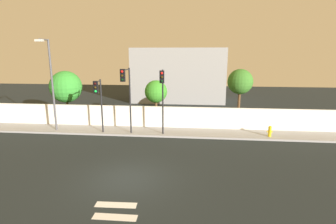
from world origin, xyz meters
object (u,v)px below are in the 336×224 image
at_px(traffic_light_left, 162,89).
at_px(fire_hydrant, 270,131).
at_px(street_lamp_curbside, 51,79).
at_px(traffic_light_right, 126,87).
at_px(traffic_light_center, 98,95).
at_px(roadside_tree_leftmost, 66,87).
at_px(roadside_tree_midright, 240,82).
at_px(roadside_tree_midleft, 156,92).

height_order(traffic_light_left, fire_hydrant, traffic_light_left).
xyz_separation_m(traffic_light_left, street_lamp_curbside, (-8.99, 0.53, 0.60)).
distance_m(traffic_light_left, traffic_light_right, 2.68).
height_order(traffic_light_center, roadside_tree_leftmost, roadside_tree_leftmost).
relative_size(fire_hydrant, roadside_tree_leftmost, 0.18).
bearing_deg(roadside_tree_midright, street_lamp_curbside, -167.61).
xyz_separation_m(traffic_light_center, roadside_tree_midright, (11.17, 4.12, 0.66)).
xyz_separation_m(roadside_tree_leftmost, roadside_tree_midleft, (8.44, 0.00, -0.34)).
bearing_deg(traffic_light_left, traffic_light_right, -174.30).
distance_m(traffic_light_right, street_lamp_curbside, 6.39).
bearing_deg(roadside_tree_midleft, traffic_light_center, -132.78).
bearing_deg(fire_hydrant, roadside_tree_midleft, 160.68).
xyz_separation_m(traffic_light_right, fire_hydrant, (10.85, 0.91, -3.31)).
height_order(fire_hydrant, roadside_tree_midright, roadside_tree_midright).
xyz_separation_m(fire_hydrant, roadside_tree_midleft, (-9.25, 3.24, 2.39)).
height_order(traffic_light_right, roadside_tree_midleft, traffic_light_right).
height_order(street_lamp_curbside, fire_hydrant, street_lamp_curbside).
distance_m(fire_hydrant, roadside_tree_leftmost, 18.19).
relative_size(street_lamp_curbside, roadside_tree_midright, 1.44).
relative_size(traffic_light_left, roadside_tree_leftmost, 1.05).
xyz_separation_m(traffic_light_center, traffic_light_right, (2.21, -0.04, 0.62)).
distance_m(traffic_light_center, roadside_tree_midleft, 5.62).
height_order(street_lamp_curbside, roadside_tree_midright, street_lamp_curbside).
height_order(traffic_light_left, roadside_tree_midleft, traffic_light_left).
distance_m(traffic_light_center, roadside_tree_leftmost, 6.20).
xyz_separation_m(traffic_light_left, fire_hydrant, (8.19, 0.65, -3.20)).
bearing_deg(roadside_tree_leftmost, traffic_light_left, -22.27).
distance_m(traffic_light_right, roadside_tree_midright, 9.88).
xyz_separation_m(traffic_light_left, traffic_light_center, (-4.87, -0.23, -0.51)).
bearing_deg(roadside_tree_midleft, traffic_light_left, -74.76).
bearing_deg(street_lamp_curbside, traffic_light_right, -7.19).
height_order(traffic_light_left, traffic_light_center, traffic_light_left).
height_order(traffic_light_left, roadside_tree_midright, traffic_light_left).
bearing_deg(roadside_tree_midleft, roadside_tree_midright, 0.00).
bearing_deg(traffic_light_left, roadside_tree_midleft, 105.24).
xyz_separation_m(traffic_light_center, street_lamp_curbside, (-4.12, 0.76, 1.11)).
bearing_deg(fire_hydrant, traffic_light_center, -176.18).
height_order(roadside_tree_midleft, roadside_tree_midright, roadside_tree_midright).
height_order(traffic_light_right, fire_hydrant, traffic_light_right).
relative_size(traffic_light_center, roadside_tree_midright, 0.84).
xyz_separation_m(fire_hydrant, roadside_tree_leftmost, (-17.69, 3.24, 2.73)).
bearing_deg(roadside_tree_leftmost, traffic_light_right, -31.28).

